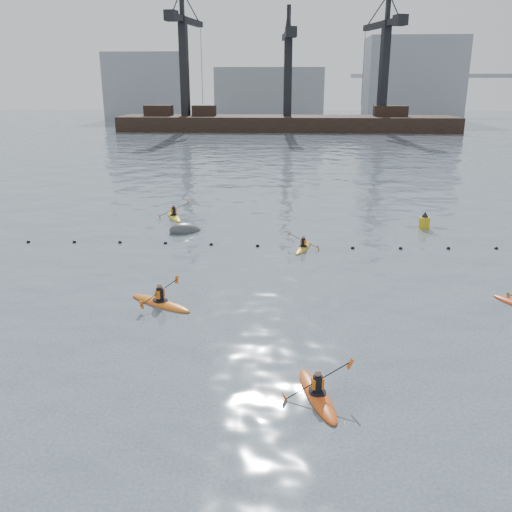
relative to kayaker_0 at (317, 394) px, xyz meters
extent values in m
sphere|color=black|center=(-17.84, 17.28, -0.08)|extent=(0.24, 0.24, 0.24)
sphere|color=black|center=(-14.84, 17.44, -0.08)|extent=(0.24, 0.24, 0.24)
sphere|color=black|center=(-11.84, 17.52, -0.08)|extent=(0.24, 0.24, 0.24)
sphere|color=black|center=(-8.84, 17.49, -0.08)|extent=(0.24, 0.24, 0.24)
sphere|color=black|center=(-5.84, 17.36, -0.08)|extent=(0.24, 0.24, 0.24)
sphere|color=black|center=(-2.84, 17.19, -0.08)|extent=(0.24, 0.24, 0.24)
sphere|color=black|center=(0.16, 17.06, -0.08)|extent=(0.24, 0.24, 0.24)
sphere|color=black|center=(3.16, 17.03, -0.08)|extent=(0.24, 0.24, 0.24)
sphere|color=black|center=(6.16, 17.12, -0.08)|extent=(0.24, 0.24, 0.24)
sphere|color=black|center=(9.16, 17.28, -0.08)|extent=(0.24, 0.24, 0.24)
sphere|color=black|center=(12.16, 17.44, -0.08)|extent=(0.24, 0.24, 0.24)
cube|color=black|center=(-0.84, 104.78, 0.74)|extent=(72.00, 12.00, 4.50)
cube|color=black|center=(-28.84, 104.78, 4.09)|extent=(6.00, 3.00, 2.20)
cube|color=black|center=(-18.84, 104.78, 4.09)|extent=(5.00, 3.00, 2.20)
cube|color=black|center=(21.16, 104.78, 4.09)|extent=(7.00, 3.00, 2.20)
cube|color=black|center=(-22.84, 104.78, 12.99)|extent=(1.85, 1.85, 20.00)
cube|color=black|center=(-22.38, 107.44, 22.39)|extent=(4.31, 17.93, 1.20)
cube|color=black|center=(-23.94, 98.57, 22.39)|extent=(2.62, 2.94, 2.00)
cube|color=black|center=(-22.84, 104.78, 25.49)|extent=(0.93, 0.93, 5.00)
cube|color=black|center=(-0.84, 104.78, 11.49)|extent=(1.73, 1.73, 17.00)
cube|color=black|center=(-1.04, 107.02, 19.39)|extent=(2.50, 15.05, 1.20)
cube|color=black|center=(-0.39, 99.55, 19.39)|extent=(2.42, 2.78, 2.00)
cube|color=black|center=(-0.84, 104.78, 22.49)|extent=(0.87, 0.87, 5.00)
cube|color=black|center=(19.16, 104.78, 12.49)|extent=(1.96, 1.96, 19.00)
cube|color=black|center=(18.50, 107.24, 21.39)|extent=(5.56, 16.73, 1.20)
cube|color=black|center=(20.70, 99.03, 21.39)|extent=(2.80, 3.08, 2.00)
cube|color=black|center=(19.16, 104.78, 24.49)|extent=(0.98, 0.98, 5.00)
cube|color=gray|center=(-40.84, 144.78, 8.89)|extent=(22.00, 14.00, 18.00)
cube|color=gray|center=(-5.84, 144.78, 6.89)|extent=(30.00, 14.00, 14.00)
cube|color=gray|center=(34.16, 144.78, 10.89)|extent=(26.00, 14.00, 22.00)
cube|color=gray|center=(54.16, 164.78, 11.89)|extent=(70.00, 2.00, 1.20)
cylinder|color=gray|center=(29.16, 164.78, 9.89)|extent=(1.60, 1.60, 20.00)
ellipsoid|color=#DD4F14|center=(0.00, 0.00, -0.06)|extent=(1.56, 3.52, 0.35)
cylinder|color=black|center=(0.00, 0.00, 0.08)|extent=(0.79, 0.79, 0.06)
cylinder|color=black|center=(0.00, 0.00, 0.38)|extent=(0.32, 0.32, 0.56)
cube|color=orange|center=(0.00, 0.00, 0.40)|extent=(0.44, 0.33, 0.37)
sphere|color=#8C6651|center=(0.00, 0.00, 0.76)|extent=(0.23, 0.23, 0.23)
cylinder|color=black|center=(0.00, 0.00, 0.49)|extent=(2.07, 0.59, 1.12)
cube|color=#D85914|center=(-1.07, -0.28, -0.01)|extent=(0.25, 0.20, 0.35)
cube|color=#D85914|center=(1.07, 0.28, 0.99)|extent=(0.25, 0.20, 0.35)
ellipsoid|color=orange|center=(-6.95, 7.52, -0.06)|extent=(3.51, 2.56, 0.37)
cylinder|color=black|center=(-6.95, 7.52, 0.09)|extent=(0.95, 0.95, 0.07)
cylinder|color=black|center=(-6.95, 7.52, 0.41)|extent=(0.34, 0.34, 0.60)
cube|color=orange|center=(-6.95, 7.52, 0.43)|extent=(0.43, 0.48, 0.39)
sphere|color=#8C6651|center=(-6.95, 7.52, 0.81)|extent=(0.24, 0.24, 0.24)
cylinder|color=black|center=(-6.95, 7.52, 0.53)|extent=(1.34, 2.12, 0.59)
cube|color=#D85914|center=(-7.57, 6.53, 0.27)|extent=(0.21, 0.20, 0.39)
cube|color=#D85914|center=(-6.33, 8.51, 0.78)|extent=(0.21, 0.20, 0.39)
ellipsoid|color=#C59217|center=(0.04, 16.88, -0.07)|extent=(1.46, 3.06, 0.30)
cylinder|color=black|center=(0.04, 16.88, 0.05)|extent=(0.71, 0.71, 0.06)
cylinder|color=black|center=(0.04, 16.88, 0.32)|extent=(0.28, 0.28, 0.49)
cube|color=orange|center=(0.04, 16.88, 0.34)|extent=(0.38, 0.30, 0.32)
sphere|color=#8C6651|center=(0.04, 16.88, 0.65)|extent=(0.20, 0.20, 0.20)
cylinder|color=black|center=(0.04, 16.88, 0.41)|extent=(1.86, 0.60, 0.79)
cube|color=#D85914|center=(-0.87, 17.16, 0.77)|extent=(0.19, 0.17, 0.31)
cube|color=#D85914|center=(0.96, 16.59, 0.06)|extent=(0.19, 0.17, 0.31)
cube|color=#D85914|center=(9.08, 7.71, 0.62)|extent=(0.17, 0.17, 0.31)
ellipsoid|color=yellow|center=(-9.71, 24.67, -0.06)|extent=(2.09, 3.58, 0.36)
cylinder|color=black|center=(-9.71, 24.67, 0.08)|extent=(0.89, 0.89, 0.07)
cylinder|color=black|center=(-9.71, 24.67, 0.40)|extent=(0.34, 0.34, 0.58)
cube|color=orange|center=(-9.71, 24.67, 0.42)|extent=(0.47, 0.39, 0.38)
sphere|color=#8C6651|center=(-9.71, 24.67, 0.79)|extent=(0.24, 0.24, 0.24)
cylinder|color=black|center=(-9.71, 24.67, 0.51)|extent=(2.14, 0.96, 0.94)
cube|color=#D85914|center=(-10.76, 24.21, 0.09)|extent=(0.24, 0.22, 0.38)
cube|color=#D85914|center=(-8.66, 25.12, 0.93)|extent=(0.24, 0.22, 0.38)
ellipsoid|color=#404346|center=(-8.07, 20.57, -0.11)|extent=(2.98, 2.65, 1.69)
cylinder|color=gold|center=(8.86, 22.42, 0.22)|extent=(0.75, 0.75, 0.96)
cone|color=black|center=(8.86, 22.42, 0.91)|extent=(0.47, 0.47, 0.38)
camera|label=1|loc=(-1.20, -15.80, 9.85)|focal=38.00mm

